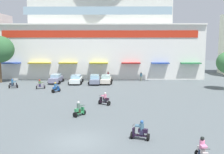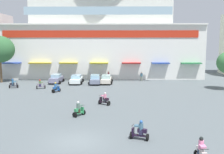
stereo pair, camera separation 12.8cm
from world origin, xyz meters
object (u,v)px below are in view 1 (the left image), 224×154
parked_car_0 (56,79)px  scooter_rider_1 (140,131)px  parked_car_3 (106,79)px  scooter_rider_5 (13,84)px  scooter_rider_8 (105,100)px  pedestrian_0 (108,75)px  scooter_rider_7 (40,85)px  scooter_rider_6 (202,152)px  parked_car_2 (95,79)px  scooter_rider_3 (56,88)px  parked_car_1 (76,79)px  pedestrian_1 (141,76)px  scooter_rider_4 (79,110)px

parked_car_0 → scooter_rider_1: parked_car_0 is taller
parked_car_3 → scooter_rider_5: size_ratio=3.13×
scooter_rider_8 → pedestrian_0: 17.88m
scooter_rider_7 → scooter_rider_6: bearing=-55.2°
parked_car_0 → parked_car_2: 6.75m
scooter_rider_5 → parked_car_0: bearing=41.6°
scooter_rider_7 → pedestrian_0: size_ratio=0.84×
scooter_rider_3 → pedestrian_0: 12.92m
parked_car_1 → parked_car_2: 3.22m
parked_car_3 → pedestrian_0: 3.06m
scooter_rider_5 → pedestrian_1: size_ratio=0.90×
parked_car_3 → pedestrian_1: (6.27, 2.91, 0.17)m
pedestrian_0 → parked_car_0: bearing=-163.5°
parked_car_1 → pedestrian_1: bearing=15.0°
scooter_rider_8 → parked_car_1: bearing=110.1°
parked_car_2 → pedestrian_0: pedestrian_0 is taller
scooter_rider_7 → parked_car_3: bearing=27.4°
parked_car_2 → scooter_rider_8: 14.63m
scooter_rider_4 → scooter_rider_5: scooter_rider_4 is taller
scooter_rider_6 → scooter_rider_7: bearing=124.8°
parked_car_0 → scooter_rider_8: 17.64m
scooter_rider_7 → scooter_rider_3: bearing=-42.6°
parked_car_3 → scooter_rider_7: 10.96m
pedestrian_0 → pedestrian_1: pedestrian_0 is taller
parked_car_2 → scooter_rider_6: size_ratio=2.95×
pedestrian_0 → scooter_rider_4: bearing=-95.8°
parked_car_2 → scooter_rider_5: size_ratio=3.16×
scooter_rider_7 → pedestrian_0: bearing=38.8°
parked_car_1 → parked_car_3: size_ratio=1.01×
parked_car_2 → parked_car_3: bearing=11.4°
scooter_rider_3 → scooter_rider_4: scooter_rider_4 is taller
scooter_rider_4 → parked_car_0: bearing=108.5°
pedestrian_0 → parked_car_2: bearing=-122.6°
scooter_rider_3 → scooter_rider_4: size_ratio=0.99×
scooter_rider_3 → scooter_rider_6: scooter_rider_6 is taller
scooter_rider_4 → scooter_rider_7: bearing=118.6°
scooter_rider_5 → scooter_rider_6: (20.82, -24.28, 0.04)m
scooter_rider_4 → pedestrian_1: size_ratio=0.93×
pedestrian_0 → pedestrian_1: (5.94, -0.12, -0.08)m
scooter_rider_4 → parked_car_2: bearing=89.7°
parked_car_3 → parked_car_0: bearing=177.3°
scooter_rider_1 → parked_car_3: bearing=97.6°
parked_car_3 → scooter_rider_3: (-6.78, -7.75, -0.13)m
parked_car_1 → scooter_rider_7: (-4.67, -4.91, -0.14)m
scooter_rider_1 → parked_car_1: bearing=108.5°
parked_car_1 → scooter_rider_4: size_ratio=3.05×
scooter_rider_5 → scooter_rider_8: size_ratio=0.97×
scooter_rider_4 → scooter_rider_5: bearing=129.3°
parked_car_2 → pedestrian_0: bearing=57.4°
parked_car_3 → scooter_rider_3: bearing=-131.2°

